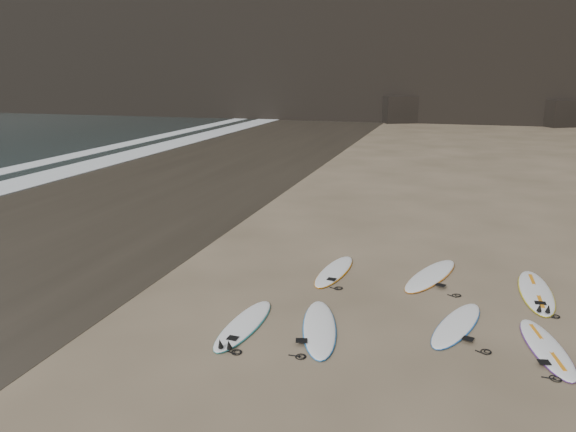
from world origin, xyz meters
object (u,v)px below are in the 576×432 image
at_px(surfboard_6, 431,275).
at_px(surfboard_7, 536,291).
at_px(surfboard_1, 319,327).
at_px(surfboard_2, 457,324).
at_px(surfboard_0, 244,324).
at_px(surfboard_5, 334,271).
at_px(surfboard_3, 546,347).

xyz_separation_m(surfboard_6, surfboard_7, (2.27, -0.40, 0.00)).
distance_m(surfboard_1, surfboard_2, 2.65).
bearing_deg(surfboard_1, surfboard_2, 5.38).
bearing_deg(surfboard_7, surfboard_0, -149.80).
bearing_deg(surfboard_5, surfboard_1, -77.31).
relative_size(surfboard_3, surfboard_6, 0.88).
bearing_deg(surfboard_2, surfboard_7, 70.05).
bearing_deg(surfboard_2, surfboard_1, -143.45).
height_order(surfboard_1, surfboard_5, surfboard_1).
bearing_deg(surfboard_6, surfboard_0, -112.53).
xyz_separation_m(surfboard_1, surfboard_5, (-0.37, 3.14, -0.00)).
bearing_deg(surfboard_1, surfboard_5, 82.73).
relative_size(surfboard_0, surfboard_3, 1.02).
height_order(surfboard_5, surfboard_6, surfboard_6).
bearing_deg(surfboard_3, surfboard_0, 175.63).
xyz_separation_m(surfboard_3, surfboard_7, (0.15, 2.72, 0.01)).
bearing_deg(surfboard_0, surfboard_6, 51.33).
relative_size(surfboard_1, surfboard_5, 1.06).
bearing_deg(surfboard_3, surfboard_7, 75.76).
bearing_deg(surfboard_7, surfboard_3, -93.98).
height_order(surfboard_0, surfboard_2, same).
xyz_separation_m(surfboard_0, surfboard_5, (1.06, 3.41, -0.00)).
bearing_deg(surfboard_7, surfboard_1, -144.26).
height_order(surfboard_0, surfboard_5, same).
height_order(surfboard_2, surfboard_5, same).
relative_size(surfboard_0, surfboard_2, 1.01).
bearing_deg(surfboard_0, surfboard_3, 9.48).
bearing_deg(surfboard_5, surfboard_6, 14.75).
bearing_deg(surfboard_0, surfboard_7, 33.78).
bearing_deg(surfboard_7, surfboard_6, 169.24).
bearing_deg(surfboard_0, surfboard_5, 75.61).
bearing_deg(surfboard_1, surfboard_0, 176.76).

